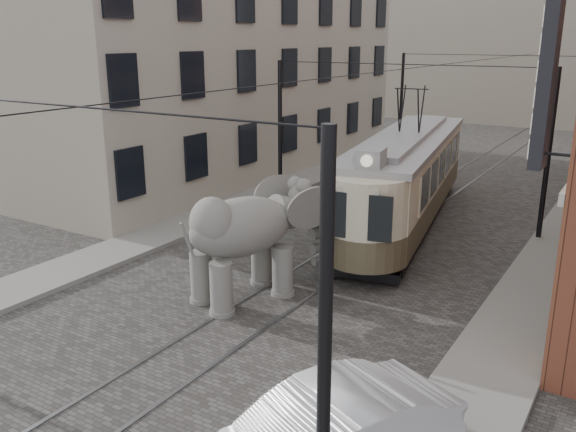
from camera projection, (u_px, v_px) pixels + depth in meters
The scene contains 9 objects.
ground at pixel (328, 265), 19.16m from camera, with size 120.00×120.00×0.00m, color #464341.
tram_rails at pixel (328, 264), 19.16m from camera, with size 1.54×80.00×0.02m, color slate, non-canonical shape.
sidewalk_right at pixel (528, 305), 16.12m from camera, with size 2.00×60.00×0.15m, color slate.
sidewalk_left at pixel (173, 230), 22.42m from camera, with size 2.00×60.00×0.15m, color slate.
stucco_building at pixel (233, 76), 31.45m from camera, with size 7.00×24.00×10.00m, color gray.
distant_block at pixel (558, 36), 49.83m from camera, with size 28.00×10.00×14.00m, color gray.
catenary at pixel (388, 147), 22.50m from camera, with size 11.00×30.20×6.00m, color black, non-canonical shape.
tram at pixel (408, 157), 22.74m from camera, with size 2.69×13.01×5.16m, color beige, non-canonical shape.
elephant at pixel (242, 244), 16.31m from camera, with size 2.85×5.16×3.16m, color #605E59, non-canonical shape.
Camera 1 is at (8.33, -15.94, 6.92)m, focal length 37.82 mm.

